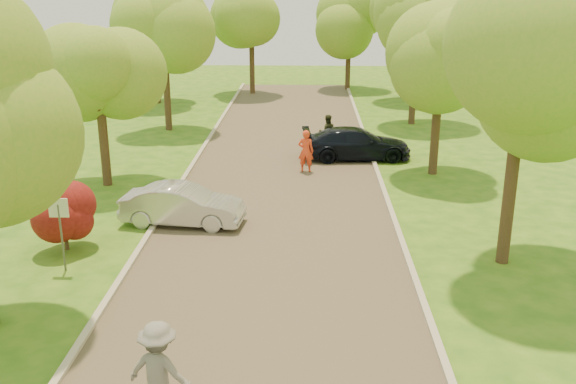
# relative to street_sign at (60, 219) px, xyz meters

# --- Properties ---
(ground) EXTENTS (100.00, 100.00, 0.00)m
(ground) POSITION_rel_street_sign_xyz_m (5.80, -4.00, -1.56)
(ground) COLOR #2B6417
(ground) RESTS_ON ground
(road) EXTENTS (8.00, 60.00, 0.01)m
(road) POSITION_rel_street_sign_xyz_m (5.80, 4.00, -1.56)
(road) COLOR #4C4438
(road) RESTS_ON ground
(curb_left) EXTENTS (0.18, 60.00, 0.12)m
(curb_left) POSITION_rel_street_sign_xyz_m (1.75, 4.00, -1.50)
(curb_left) COLOR #B2AD9E
(curb_left) RESTS_ON ground
(curb_right) EXTENTS (0.18, 60.00, 0.12)m
(curb_right) POSITION_rel_street_sign_xyz_m (9.85, 4.00, -1.50)
(curb_right) COLOR #B2AD9E
(curb_right) RESTS_ON ground
(street_sign) EXTENTS (0.55, 0.06, 2.17)m
(street_sign) POSITION_rel_street_sign_xyz_m (0.00, 0.00, 0.00)
(street_sign) COLOR #59595E
(street_sign) RESTS_ON ground
(red_shrub) EXTENTS (1.70, 1.70, 1.95)m
(red_shrub) POSITION_rel_street_sign_xyz_m (-0.50, 1.50, -0.47)
(red_shrub) COLOR #382619
(red_shrub) RESTS_ON ground
(tree_l_midb) EXTENTS (4.30, 4.20, 6.62)m
(tree_l_midb) POSITION_rel_street_sign_xyz_m (-1.01, 8.00, 3.02)
(tree_l_midb) COLOR #382619
(tree_l_midb) RESTS_ON ground
(tree_l_far) EXTENTS (4.92, 4.80, 7.79)m
(tree_l_far) POSITION_rel_street_sign_xyz_m (-0.59, 18.00, 3.90)
(tree_l_far) COLOR #382619
(tree_l_far) RESTS_ON ground
(tree_r_mida) EXTENTS (5.13, 5.00, 7.95)m
(tree_r_mida) POSITION_rel_street_sign_xyz_m (12.82, 1.00, 3.97)
(tree_r_mida) COLOR #382619
(tree_r_mida) RESTS_ON ground
(tree_r_midb) EXTENTS (4.51, 4.40, 7.01)m
(tree_r_midb) POSITION_rel_street_sign_xyz_m (12.40, 10.00, 3.32)
(tree_r_midb) COLOR #382619
(tree_r_midb) RESTS_ON ground
(tree_r_far) EXTENTS (5.33, 5.20, 8.34)m
(tree_r_far) POSITION_rel_street_sign_xyz_m (13.03, 20.00, 4.27)
(tree_r_far) COLOR #382619
(tree_r_far) RESTS_ON ground
(tree_bg_a) EXTENTS (5.12, 5.00, 7.72)m
(tree_bg_a) POSITION_rel_street_sign_xyz_m (-2.98, 26.00, 3.75)
(tree_bg_a) COLOR #382619
(tree_bg_a) RESTS_ON ground
(tree_bg_b) EXTENTS (5.12, 5.00, 7.95)m
(tree_bg_b) POSITION_rel_street_sign_xyz_m (14.02, 28.00, 3.97)
(tree_bg_b) COLOR #382619
(tree_bg_b) RESTS_ON ground
(tree_bg_c) EXTENTS (4.92, 4.80, 7.33)m
(tree_bg_c) POSITION_rel_street_sign_xyz_m (3.01, 30.00, 3.46)
(tree_bg_c) COLOR #382619
(tree_bg_c) RESTS_ON ground
(tree_bg_d) EXTENTS (5.12, 5.00, 7.72)m
(tree_bg_d) POSITION_rel_street_sign_xyz_m (10.02, 32.00, 3.75)
(tree_bg_d) COLOR #382619
(tree_bg_d) RESTS_ON ground
(silver_sedan) EXTENTS (4.24, 1.89, 1.35)m
(silver_sedan) POSITION_rel_street_sign_xyz_m (2.68, 3.75, -0.89)
(silver_sedan) COLOR #B9B8BE
(silver_sedan) RESTS_ON ground
(dark_sedan) EXTENTS (5.08, 2.35, 1.44)m
(dark_sedan) POSITION_rel_street_sign_xyz_m (9.10, 12.30, -0.84)
(dark_sedan) COLOR black
(dark_sedan) RESTS_ON ground
(skateboarder) EXTENTS (1.41, 1.04, 1.95)m
(skateboarder) POSITION_rel_street_sign_xyz_m (4.20, -6.43, -0.46)
(skateboarder) COLOR slate
(skateboarder) RESTS_ON longboard
(person_striped) EXTENTS (0.72, 0.53, 1.84)m
(person_striped) POSITION_rel_street_sign_xyz_m (6.78, 10.11, -0.65)
(person_striped) COLOR #E44022
(person_striped) RESTS_ON ground
(person_olive) EXTENTS (0.91, 0.76, 1.70)m
(person_olive) POSITION_rel_street_sign_xyz_m (7.80, 14.00, -0.71)
(person_olive) COLOR #292E1B
(person_olive) RESTS_ON ground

